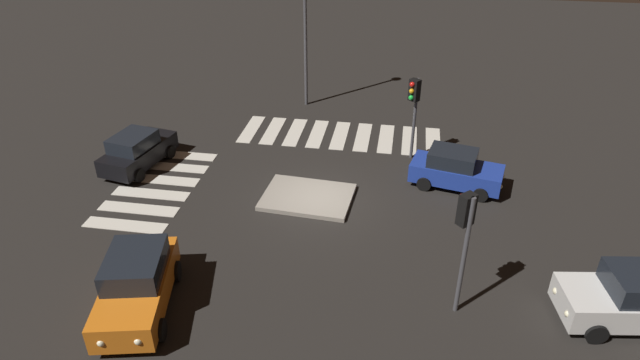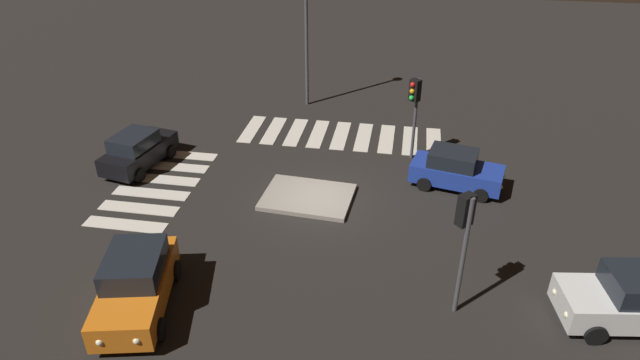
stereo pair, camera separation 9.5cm
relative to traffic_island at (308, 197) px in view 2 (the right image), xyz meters
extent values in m
plane|color=black|center=(-0.53, 0.09, -0.09)|extent=(80.00, 80.00, 0.00)
cube|color=gray|center=(0.00, 0.00, 0.00)|extent=(3.76, 2.93, 0.18)
cube|color=silver|center=(-10.61, 5.16, 0.61)|extent=(4.29, 2.33, 0.84)
cylinder|color=black|center=(-9.48, 6.19, 0.24)|extent=(0.68, 0.33, 0.66)
cylinder|color=black|center=(-9.23, 4.49, 0.24)|extent=(0.68, 0.33, 0.66)
sphere|color=#F2EABF|center=(-8.70, 5.93, 0.61)|extent=(0.22, 0.22, 0.22)
sphere|color=#F2EABF|center=(-8.56, 4.97, 0.61)|extent=(0.22, 0.22, 0.22)
cube|color=orange|center=(3.94, 7.01, 0.63)|extent=(2.66, 4.47, 0.86)
cube|color=black|center=(3.99, 6.76, 1.41)|extent=(2.06, 2.45, 0.69)
cylinder|color=black|center=(2.80, 8.09, 0.25)|extent=(0.39, 0.71, 0.67)
cylinder|color=black|center=(4.51, 8.47, 0.25)|extent=(0.39, 0.71, 0.67)
cylinder|color=black|center=(3.36, 5.56, 0.25)|extent=(0.39, 0.71, 0.67)
cylinder|color=black|center=(5.08, 5.94, 0.25)|extent=(0.39, 0.71, 0.67)
sphere|color=#F2EABF|center=(3.01, 8.91, 0.63)|extent=(0.22, 0.22, 0.22)
sphere|color=#F2EABF|center=(3.97, 9.12, 0.63)|extent=(0.22, 0.22, 0.22)
cube|color=#1E389E|center=(-5.95, -1.99, 0.55)|extent=(3.97, 2.37, 0.76)
cube|color=black|center=(-5.73, -2.04, 1.24)|extent=(2.17, 1.83, 0.62)
cylinder|color=black|center=(-7.25, -2.51, 0.21)|extent=(0.63, 0.34, 0.60)
cylinder|color=black|center=(-6.91, -0.98, 0.21)|extent=(0.63, 0.34, 0.60)
cylinder|color=black|center=(-5.00, -3.01, 0.21)|extent=(0.63, 0.34, 0.60)
cylinder|color=black|center=(-4.66, -1.48, 0.21)|extent=(0.63, 0.34, 0.60)
sphere|color=#F2EABF|center=(-7.83, -2.02, 0.55)|extent=(0.20, 0.20, 0.20)
sphere|color=#F2EABF|center=(-7.64, -1.17, 0.55)|extent=(0.20, 0.20, 0.20)
cube|color=black|center=(7.93, -1.50, 0.56)|extent=(2.31, 4.00, 0.77)
cube|color=black|center=(7.97, -1.28, 1.26)|extent=(1.81, 2.17, 0.62)
cylinder|color=black|center=(8.48, -2.80, 0.21)|extent=(0.33, 0.64, 0.60)
cylinder|color=black|center=(6.93, -2.49, 0.21)|extent=(0.33, 0.64, 0.60)
cylinder|color=black|center=(8.93, -0.51, 0.21)|extent=(0.33, 0.64, 0.60)
cylinder|color=black|center=(7.37, -0.21, 0.21)|extent=(0.33, 0.64, 0.60)
sphere|color=#F2EABF|center=(8.01, -3.39, 0.56)|extent=(0.20, 0.20, 0.20)
sphere|color=#F2EABF|center=(7.14, -3.22, 0.56)|extent=(0.20, 0.20, 0.20)
cylinder|color=#47474C|center=(-5.63, 5.53, 1.95)|extent=(0.14, 0.14, 4.08)
cube|color=black|center=(-5.51, 5.40, 3.51)|extent=(0.54, 0.53, 0.96)
sphere|color=red|center=(-5.37, 5.25, 3.81)|extent=(0.22, 0.22, 0.22)
sphere|color=orange|center=(-5.37, 5.25, 3.51)|extent=(0.22, 0.22, 0.22)
sphere|color=green|center=(-5.37, 5.25, 3.21)|extent=(0.22, 0.22, 0.22)
cylinder|color=#47474C|center=(-4.08, -4.34, 1.83)|extent=(0.14, 0.14, 3.83)
cube|color=black|center=(-3.97, -4.20, 3.26)|extent=(0.54, 0.52, 0.96)
sphere|color=red|center=(-3.84, -4.05, 3.56)|extent=(0.22, 0.22, 0.22)
sphere|color=orange|center=(-3.84, -4.05, 3.26)|extent=(0.22, 0.22, 0.22)
sphere|color=green|center=(-3.84, -4.05, 2.96)|extent=(0.22, 0.22, 0.22)
cylinder|color=#47474C|center=(1.89, -9.85, 4.02)|extent=(0.18, 0.18, 8.23)
cube|color=silver|center=(-5.13, -6.10, -0.08)|extent=(0.70, 3.20, 0.02)
cube|color=silver|center=(-3.98, -6.10, -0.08)|extent=(0.70, 3.20, 0.02)
cube|color=silver|center=(-2.83, -6.10, -0.08)|extent=(0.70, 3.20, 0.02)
cube|color=silver|center=(-1.68, -6.10, -0.08)|extent=(0.70, 3.20, 0.02)
cube|color=silver|center=(-0.53, -6.10, -0.08)|extent=(0.70, 3.20, 0.02)
cube|color=silver|center=(0.62, -6.10, -0.08)|extent=(0.70, 3.20, 0.02)
cube|color=silver|center=(1.77, -6.10, -0.08)|extent=(0.70, 3.20, 0.02)
cube|color=silver|center=(2.92, -6.10, -0.08)|extent=(0.70, 3.20, 0.02)
cube|color=silver|center=(4.07, -6.10, -0.08)|extent=(0.70, 3.20, 0.02)
cube|color=silver|center=(6.48, -2.78, -0.08)|extent=(3.20, 0.70, 0.02)
cube|color=silver|center=(6.48, -1.63, -0.08)|extent=(3.20, 0.70, 0.02)
cube|color=silver|center=(6.48, -0.48, -0.08)|extent=(3.20, 0.70, 0.02)
cube|color=silver|center=(6.48, 0.67, -0.08)|extent=(3.20, 0.70, 0.02)
cube|color=silver|center=(6.48, 1.82, -0.08)|extent=(3.20, 0.70, 0.02)
cube|color=silver|center=(6.48, 2.97, -0.08)|extent=(3.20, 0.70, 0.02)
camera|label=1|loc=(-3.55, 18.49, 11.85)|focal=30.68mm
camera|label=2|loc=(-3.64, 18.47, 11.85)|focal=30.68mm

